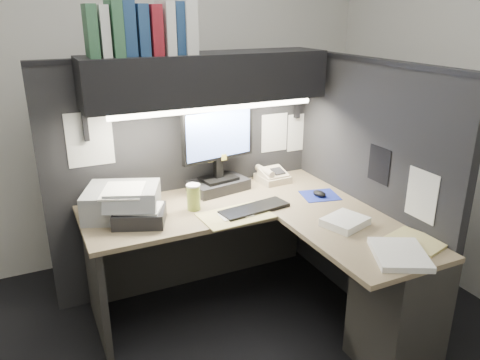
# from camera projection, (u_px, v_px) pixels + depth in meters

# --- Properties ---
(floor) EXTENTS (3.50, 3.50, 0.00)m
(floor) POSITION_uv_depth(u_px,v_px,m) (240.00, 354.00, 2.74)
(floor) COLOR black
(floor) RESTS_ON ground
(wall_back) EXTENTS (3.50, 0.04, 2.70)m
(wall_back) POSITION_uv_depth(u_px,v_px,m) (156.00, 86.00, 3.55)
(wall_back) COLOR beige
(wall_back) RESTS_ON floor
(partition_back) EXTENTS (1.90, 0.06, 1.60)m
(partition_back) POSITION_uv_depth(u_px,v_px,m) (187.00, 177.00, 3.27)
(partition_back) COLOR black
(partition_back) RESTS_ON floor
(partition_right) EXTENTS (0.06, 1.50, 1.60)m
(partition_right) POSITION_uv_depth(u_px,v_px,m) (366.00, 191.00, 3.01)
(partition_right) COLOR black
(partition_right) RESTS_ON floor
(desk) EXTENTS (1.70, 1.53, 0.73)m
(desk) POSITION_uv_depth(u_px,v_px,m) (306.00, 272.00, 2.76)
(desk) COLOR #856E55
(desk) RESTS_ON floor
(overhead_shelf) EXTENTS (1.55, 0.34, 0.30)m
(overhead_shelf) POSITION_uv_depth(u_px,v_px,m) (207.00, 78.00, 2.92)
(overhead_shelf) COLOR black
(overhead_shelf) RESTS_ON partition_back
(task_light_tube) EXTENTS (1.32, 0.04, 0.04)m
(task_light_tube) POSITION_uv_depth(u_px,v_px,m) (216.00, 109.00, 2.85)
(task_light_tube) COLOR white
(task_light_tube) RESTS_ON overhead_shelf
(monitor) EXTENTS (0.53, 0.30, 0.58)m
(monitor) POSITION_uv_depth(u_px,v_px,m) (218.00, 159.00, 3.13)
(monitor) COLOR black
(monitor) RESTS_ON desk
(keyboard) EXTENTS (0.46, 0.21, 0.02)m
(keyboard) POSITION_uv_depth(u_px,v_px,m) (254.00, 209.00, 2.89)
(keyboard) COLOR black
(keyboard) RESTS_ON desk
(mousepad) EXTENTS (0.27, 0.26, 0.00)m
(mousepad) POSITION_uv_depth(u_px,v_px,m) (320.00, 195.00, 3.12)
(mousepad) COLOR navy
(mousepad) RESTS_ON desk
(mouse) EXTENTS (0.08, 0.11, 0.04)m
(mouse) POSITION_uv_depth(u_px,v_px,m) (319.00, 194.00, 3.09)
(mouse) COLOR black
(mouse) RESTS_ON mousepad
(telephone) EXTENTS (0.21, 0.22, 0.08)m
(telephone) POSITION_uv_depth(u_px,v_px,m) (272.00, 176.00, 3.36)
(telephone) COLOR beige
(telephone) RESTS_ON desk
(coffee_cup) EXTENTS (0.10, 0.10, 0.15)m
(coffee_cup) POSITION_uv_depth(u_px,v_px,m) (194.00, 198.00, 2.88)
(coffee_cup) COLOR #B6B149
(coffee_cup) RESTS_ON desk
(printer) EXTENTS (0.53, 0.49, 0.17)m
(printer) POSITION_uv_depth(u_px,v_px,m) (122.00, 202.00, 2.80)
(printer) COLOR gray
(printer) RESTS_ON desk
(notebook_stack) EXTENTS (0.36, 0.33, 0.09)m
(notebook_stack) POSITION_uv_depth(u_px,v_px,m) (140.00, 216.00, 2.71)
(notebook_stack) COLOR black
(notebook_stack) RESTS_ON desk
(open_folder) EXTENTS (0.44, 0.30, 0.01)m
(open_folder) POSITION_uv_depth(u_px,v_px,m) (236.00, 216.00, 2.81)
(open_folder) COLOR tan
(open_folder) RESTS_ON desk
(paper_stack_a) EXTENTS (0.28, 0.26, 0.05)m
(paper_stack_a) POSITION_uv_depth(u_px,v_px,m) (345.00, 222.00, 2.68)
(paper_stack_a) COLOR white
(paper_stack_a) RESTS_ON desk
(paper_stack_b) EXTENTS (0.37, 0.40, 0.03)m
(paper_stack_b) POSITION_uv_depth(u_px,v_px,m) (400.00, 254.00, 2.34)
(paper_stack_b) COLOR white
(paper_stack_b) RESTS_ON desk
(manila_stack) EXTENTS (0.28, 0.32, 0.02)m
(manila_stack) POSITION_uv_depth(u_px,v_px,m) (417.00, 241.00, 2.49)
(manila_stack) COLOR tan
(manila_stack) RESTS_ON desk
(binder_row) EXTENTS (0.61, 0.25, 0.31)m
(binder_row) POSITION_uv_depth(u_px,v_px,m) (142.00, 29.00, 2.66)
(binder_row) COLOR #2B5739
(binder_row) RESTS_ON overhead_shelf
(pinned_papers) EXTENTS (1.76, 1.31, 0.51)m
(pinned_papers) POSITION_uv_depth(u_px,v_px,m) (262.00, 148.00, 3.03)
(pinned_papers) COLOR white
(pinned_papers) RESTS_ON partition_back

